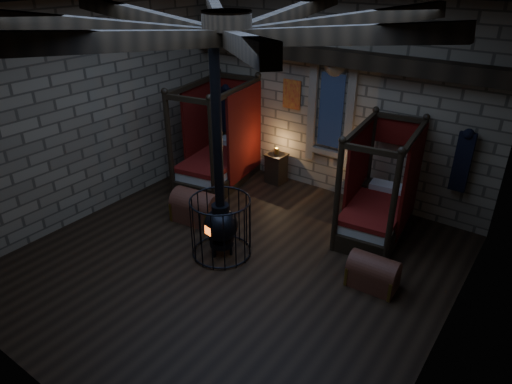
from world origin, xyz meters
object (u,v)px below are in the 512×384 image
Objects in this scene: trunk_right at (373,273)px; stove at (221,222)px; trunk_left at (196,207)px; bed_right at (377,207)px; bed_left at (219,159)px.

stove is (-2.60, -0.72, 0.40)m from trunk_right.
bed_right is at bearing 22.17° from trunk_left.
bed_right is 0.53× the size of stove.
bed_right is 2.16× the size of trunk_left.
trunk_left is at bearing 163.91° from stove.
bed_left is at bearing 107.52° from trunk_left.
stove is (-1.96, -2.37, 0.13)m from bed_right.
bed_left reaches higher than trunk_left.
stove is at bearing -34.40° from trunk_left.
trunk_left is 3.78m from trunk_right.
stove is (1.18, -0.61, 0.35)m from trunk_left.
stove is at bearing -59.23° from bed_left.
trunk_right is at bearing -28.93° from bed_left.
stove reaches higher than bed_right.
trunk_left reaches higher than trunk_right.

